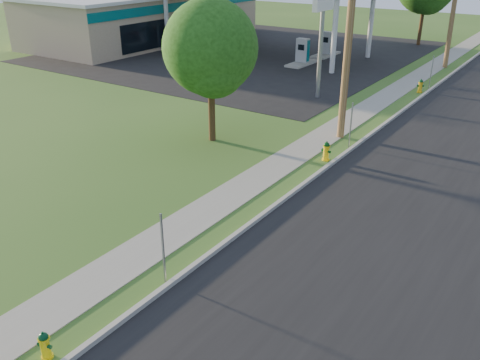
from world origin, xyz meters
name	(u,v)px	position (x,y,z in m)	size (l,w,h in m)	color
road	(400,234)	(4.50, 10.00, 0.01)	(8.00, 120.00, 0.02)	black
curb	(285,198)	(0.50, 10.00, 0.07)	(0.15, 120.00, 0.15)	#A29E93
sidewalk	(243,188)	(-1.25, 10.00, 0.01)	(1.50, 120.00, 0.03)	gray
forecourt	(244,51)	(-16.00, 32.00, 0.01)	(26.00, 28.00, 0.02)	black
utility_pole_mid	(350,25)	(-0.60, 17.00, 4.95)	(1.40, 0.32, 9.80)	brown
sign_post_near	(163,249)	(0.25, 4.20, 1.00)	(0.05, 0.04, 2.00)	gray
sign_post_mid	(351,125)	(0.25, 16.00, 1.00)	(0.05, 0.04, 2.00)	gray
sign_post_far	(431,72)	(0.25, 28.20, 1.00)	(0.05, 0.04, 2.00)	gray
fuel_pump_nw	(206,43)	(-18.50, 30.00, 0.72)	(1.20, 3.20, 1.90)	#A29E93
fuel_pump_ne	(302,55)	(-9.50, 30.00, 0.72)	(1.20, 3.20, 1.90)	#A29E93
fuel_pump_sw	(233,37)	(-18.50, 34.00, 0.72)	(1.20, 3.20, 1.90)	#A29E93
fuel_pump_se	(326,47)	(-9.50, 34.00, 0.72)	(1.20, 3.20, 1.90)	#A29E93
convenience_store	(146,16)	(-26.98, 32.00, 2.13)	(10.40, 22.40, 4.25)	tan
tree_verge	(211,52)	(-5.11, 13.33, 3.94)	(4.04, 4.04, 6.12)	#382614
hydrant_near	(45,345)	(0.00, 0.76, 0.33)	(0.35, 0.32, 0.68)	yellow
hydrant_mid	(326,151)	(0.07, 14.08, 0.40)	(0.43, 0.38, 0.82)	yellow
hydrant_far	(420,86)	(0.05, 26.95, 0.40)	(0.42, 0.38, 0.82)	gold
car_red	(225,42)	(-17.63, 31.49, 0.67)	(2.24, 4.85, 1.35)	maroon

